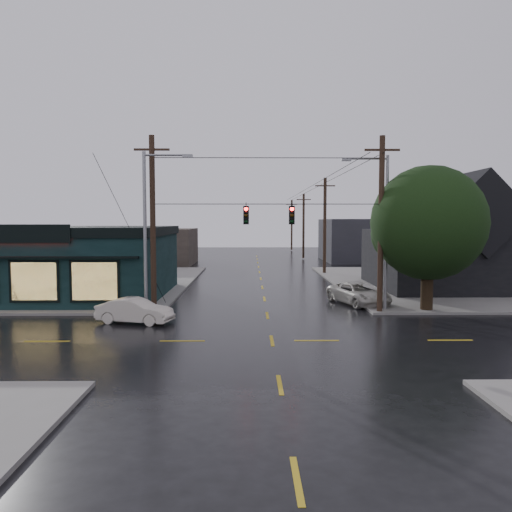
{
  "coord_description": "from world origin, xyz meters",
  "views": [
    {
      "loc": [
        -0.96,
        -21.91,
        5.33
      ],
      "look_at": [
        -0.65,
        5.19,
        3.43
      ],
      "focal_mm": 35.0,
      "sensor_mm": 36.0,
      "label": 1
    }
  ],
  "objects_px": {
    "utility_pole_nw": "(154,314)",
    "suv_silver": "(359,293)",
    "corner_tree": "(428,223)",
    "utility_pole_ne": "(379,314)",
    "sedan_cream": "(135,311)"
  },
  "relations": [
    {
      "from": "utility_pole_nw",
      "to": "utility_pole_ne",
      "type": "relative_size",
      "value": 1.0
    },
    {
      "from": "utility_pole_nw",
      "to": "suv_silver",
      "type": "bearing_deg",
      "value": 14.4
    },
    {
      "from": "sedan_cream",
      "to": "suv_silver",
      "type": "height_order",
      "value": "suv_silver"
    },
    {
      "from": "suv_silver",
      "to": "sedan_cream",
      "type": "bearing_deg",
      "value": -175.29
    },
    {
      "from": "utility_pole_ne",
      "to": "sedan_cream",
      "type": "xyz_separation_m",
      "value": [
        -13.51,
        -2.57,
        0.66
      ]
    },
    {
      "from": "suv_silver",
      "to": "corner_tree",
      "type": "bearing_deg",
      "value": -57.61
    },
    {
      "from": "corner_tree",
      "to": "sedan_cream",
      "type": "distance_m",
      "value": 17.31
    },
    {
      "from": "utility_pole_nw",
      "to": "utility_pole_ne",
      "type": "distance_m",
      "value": 13.0
    },
    {
      "from": "sedan_cream",
      "to": "suv_silver",
      "type": "relative_size",
      "value": 0.79
    },
    {
      "from": "utility_pole_ne",
      "to": "corner_tree",
      "type": "bearing_deg",
      "value": 9.97
    },
    {
      "from": "utility_pole_ne",
      "to": "sedan_cream",
      "type": "distance_m",
      "value": 13.76
    },
    {
      "from": "corner_tree",
      "to": "suv_silver",
      "type": "height_order",
      "value": "corner_tree"
    },
    {
      "from": "utility_pole_nw",
      "to": "sedan_cream",
      "type": "height_order",
      "value": "utility_pole_nw"
    },
    {
      "from": "utility_pole_nw",
      "to": "corner_tree",
      "type": "bearing_deg",
      "value": 1.84
    },
    {
      "from": "utility_pole_nw",
      "to": "suv_silver",
      "type": "relative_size",
      "value": 2.01
    }
  ]
}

